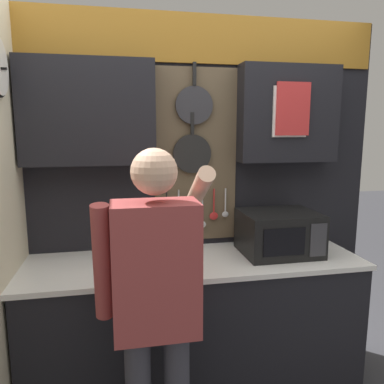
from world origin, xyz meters
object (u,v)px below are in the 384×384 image
(utensil_crock, at_px, (125,250))
(person, at_px, (156,296))
(microwave, at_px, (279,233))
(knife_block, at_px, (168,245))

(utensil_crock, distance_m, person, 0.58)
(microwave, height_order, person, person)
(knife_block, xyz_separation_m, utensil_crock, (-0.26, -0.00, -0.01))
(utensil_crock, xyz_separation_m, person, (0.13, -0.57, -0.04))
(microwave, relative_size, person, 0.29)
(knife_block, bearing_deg, person, -103.25)
(knife_block, relative_size, utensil_crock, 0.80)
(knife_block, bearing_deg, utensil_crock, -179.88)
(utensil_crock, height_order, person, person)
(knife_block, xyz_separation_m, person, (-0.13, -0.57, -0.06))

